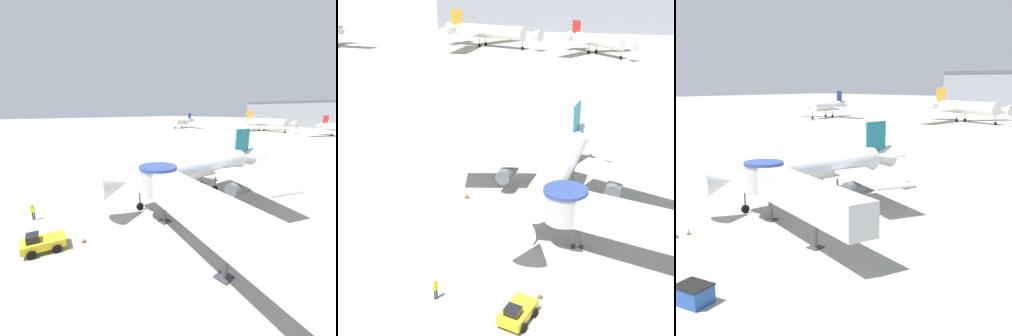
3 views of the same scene
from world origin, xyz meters
TOP-DOWN VIEW (x-y plane):
  - ground_plane at (0.00, 0.00)m, footprint 800.00×800.00m
  - main_airplane at (-2.86, 1.46)m, footprint 26.12×27.84m
  - jet_bridge at (5.46, -10.08)m, footprint 19.97×8.35m
  - pushback_tug_yellow at (-2.97, -19.55)m, footprint 2.78×3.74m
  - traffic_cone_near_nose at (-1.74, -16.56)m, footprint 0.36×0.36m
  - traffic_cone_port_wing at (-13.01, -0.80)m, footprint 0.47×0.47m
  - ground_crew_marshaller at (-9.76, -18.67)m, footprint 0.38×0.40m
  - background_jet_orange_tail at (-42.37, 113.49)m, footprint 37.11×40.38m
  - background_jet_blue_tail at (-94.46, 96.72)m, footprint 29.58×28.94m

SIDE VIEW (x-z plane):
  - ground_plane at x=0.00m, z-range 0.00..0.00m
  - traffic_cone_near_nose at x=-1.74m, z-range -0.02..0.58m
  - traffic_cone_port_wing at x=-13.01m, z-range -0.02..0.75m
  - pushback_tug_yellow at x=-2.97m, z-range -0.09..1.55m
  - ground_crew_marshaller at x=-9.76m, z-range 0.14..1.95m
  - main_airplane at x=-2.86m, z-range -0.64..8.05m
  - jet_bridge at x=5.46m, z-range 1.24..7.07m
  - background_jet_blue_tail at x=-94.46m, z-range -0.63..9.78m
  - background_jet_orange_tail at x=-42.37m, z-range -0.77..11.18m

